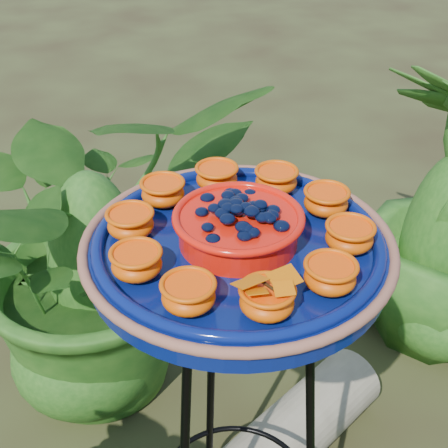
# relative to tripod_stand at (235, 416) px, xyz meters

# --- Properties ---
(tripod_stand) EXTENTS (0.39, 0.39, 0.92)m
(tripod_stand) POSITION_rel_tripod_stand_xyz_m (0.00, 0.00, 0.00)
(tripod_stand) COLOR black
(tripod_stand) RESTS_ON ground
(feeder_dish) EXTENTS (0.54, 0.54, 0.11)m
(feeder_dish) POSITION_rel_tripod_stand_xyz_m (0.00, -0.00, 0.40)
(feeder_dish) COLOR #071352
(feeder_dish) RESTS_ON tripod_stand
(driftwood_log) EXTENTS (0.55, 0.47, 0.18)m
(driftwood_log) POSITION_rel_tripod_stand_xyz_m (0.23, 0.30, -0.47)
(driftwood_log) COLOR tan
(driftwood_log) RESTS_ON ground
(shrub_back_left) EXTENTS (1.14, 1.08, 1.00)m
(shrub_back_left) POSITION_rel_tripod_stand_xyz_m (-0.28, 0.72, -0.06)
(shrub_back_left) COLOR #1D4D14
(shrub_back_left) RESTS_ON ground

